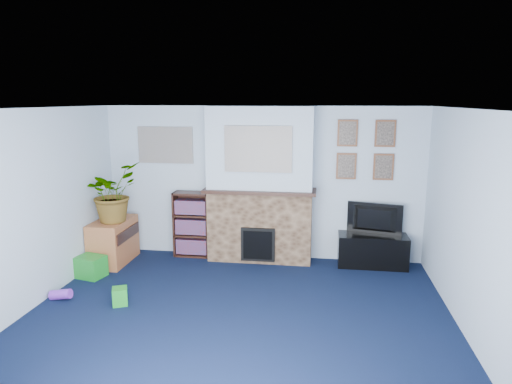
% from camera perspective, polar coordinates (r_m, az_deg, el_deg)
% --- Properties ---
extents(floor, '(5.00, 4.50, 0.01)m').
position_cam_1_polar(floor, '(5.46, -2.54, -15.74)').
color(floor, black).
rests_on(floor, ground).
extents(ceiling, '(5.00, 4.50, 0.01)m').
position_cam_1_polar(ceiling, '(4.85, -2.80, 10.36)').
color(ceiling, white).
rests_on(ceiling, wall_back).
extents(wall_back, '(5.00, 0.04, 2.40)m').
position_cam_1_polar(wall_back, '(7.19, 0.71, 1.13)').
color(wall_back, silver).
rests_on(wall_back, ground).
extents(wall_front, '(5.00, 0.04, 2.40)m').
position_cam_1_polar(wall_front, '(2.97, -11.12, -14.59)').
color(wall_front, silver).
rests_on(wall_front, ground).
extents(wall_left, '(0.04, 4.50, 2.40)m').
position_cam_1_polar(wall_left, '(6.01, -26.81, -2.22)').
color(wall_left, silver).
rests_on(wall_left, ground).
extents(wall_right, '(0.04, 4.50, 2.40)m').
position_cam_1_polar(wall_right, '(5.18, 25.71, -4.15)').
color(wall_right, silver).
rests_on(wall_right, ground).
extents(chimney_breast, '(1.72, 0.50, 2.40)m').
position_cam_1_polar(chimney_breast, '(6.99, 0.49, 0.70)').
color(chimney_breast, brown).
rests_on(chimney_breast, ground).
extents(collage_main, '(1.00, 0.03, 0.68)m').
position_cam_1_polar(collage_main, '(6.70, 0.25, 5.37)').
color(collage_main, gray).
rests_on(collage_main, chimney_breast).
extents(collage_left, '(0.90, 0.03, 0.58)m').
position_cam_1_polar(collage_left, '(7.45, -11.25, 5.78)').
color(collage_left, gray).
rests_on(collage_left, wall_back).
extents(portrait_tl, '(0.30, 0.03, 0.40)m').
position_cam_1_polar(portrait_tl, '(7.02, 11.37, 7.24)').
color(portrait_tl, brown).
rests_on(portrait_tl, wall_back).
extents(portrait_tr, '(0.30, 0.03, 0.40)m').
position_cam_1_polar(portrait_tr, '(7.07, 15.86, 7.05)').
color(portrait_tr, brown).
rests_on(portrait_tr, wall_back).
extents(portrait_bl, '(0.30, 0.03, 0.40)m').
position_cam_1_polar(portrait_bl, '(7.07, 11.21, 3.19)').
color(portrait_bl, brown).
rests_on(portrait_bl, wall_back).
extents(portrait_br, '(0.30, 0.03, 0.40)m').
position_cam_1_polar(portrait_br, '(7.12, 15.64, 3.04)').
color(portrait_br, brown).
rests_on(portrait_br, wall_back).
extents(tv_stand, '(1.03, 0.43, 0.49)m').
position_cam_1_polar(tv_stand, '(7.21, 14.33, -7.23)').
color(tv_stand, black).
rests_on(tv_stand, ground).
extents(television, '(0.82, 0.30, 0.47)m').
position_cam_1_polar(television, '(7.08, 14.51, -3.35)').
color(television, black).
rests_on(television, tv_stand).
extents(bookshelf, '(0.58, 0.28, 1.05)m').
position_cam_1_polar(bookshelf, '(7.43, -7.94, -4.17)').
color(bookshelf, black).
rests_on(bookshelf, ground).
extents(sideboard, '(0.48, 0.87, 0.67)m').
position_cam_1_polar(sideboard, '(7.45, -17.40, -5.77)').
color(sideboard, '#A65D35').
rests_on(sideboard, ground).
extents(potted_plant, '(0.83, 0.91, 0.89)m').
position_cam_1_polar(potted_plant, '(7.20, -17.57, -0.09)').
color(potted_plant, '#26661E').
rests_on(potted_plant, sideboard).
extents(mantel_clock, '(0.10, 0.06, 0.14)m').
position_cam_1_polar(mantel_clock, '(6.95, -0.24, 0.94)').
color(mantel_clock, gold).
rests_on(mantel_clock, chimney_breast).
extents(mantel_candle, '(0.05, 0.05, 0.17)m').
position_cam_1_polar(mantel_candle, '(6.91, 2.91, 0.93)').
color(mantel_candle, '#B2BFC6').
rests_on(mantel_candle, chimney_breast).
extents(mantel_teddy, '(0.14, 0.14, 0.14)m').
position_cam_1_polar(mantel_teddy, '(7.03, -3.67, 0.99)').
color(mantel_teddy, gray).
rests_on(mantel_teddy, chimney_breast).
extents(mantel_can, '(0.06, 0.06, 0.11)m').
position_cam_1_polar(mantel_can, '(6.89, 6.24, 0.68)').
color(mantel_can, '#198C26').
rests_on(mantel_can, chimney_breast).
extents(green_crate, '(0.44, 0.38, 0.30)m').
position_cam_1_polar(green_crate, '(7.01, -19.98, -8.85)').
color(green_crate, '#198C26').
rests_on(green_crate, ground).
extents(toy_ball, '(0.18, 0.18, 0.18)m').
position_cam_1_polar(toy_ball, '(7.04, -19.64, -9.19)').
color(toy_ball, yellow).
rests_on(toy_ball, ground).
extents(toy_block, '(0.23, 0.23, 0.22)m').
position_cam_1_polar(toy_block, '(6.02, -16.64, -12.37)').
color(toy_block, '#198C26').
rests_on(toy_block, ground).
extents(toy_tube, '(0.28, 0.12, 0.16)m').
position_cam_1_polar(toy_tube, '(6.42, -23.21, -11.69)').
color(toy_tube, purple).
rests_on(toy_tube, ground).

